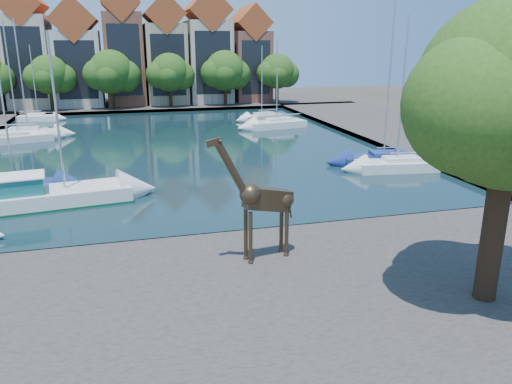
# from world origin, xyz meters

# --- Properties ---
(ground) EXTENTS (160.00, 160.00, 0.00)m
(ground) POSITION_xyz_m (0.00, 0.00, 0.00)
(ground) COLOR #38332B
(ground) RESTS_ON ground
(water_basin) EXTENTS (38.00, 50.00, 0.08)m
(water_basin) POSITION_xyz_m (0.00, 24.00, 0.04)
(water_basin) COLOR black
(water_basin) RESTS_ON ground
(near_quay) EXTENTS (50.00, 14.00, 0.50)m
(near_quay) POSITION_xyz_m (0.00, -7.00, 0.25)
(near_quay) COLOR #433E3A
(near_quay) RESTS_ON ground
(far_quay) EXTENTS (60.00, 16.00, 0.50)m
(far_quay) POSITION_xyz_m (0.00, 56.00, 0.25)
(far_quay) COLOR #433E3A
(far_quay) RESTS_ON ground
(right_quay) EXTENTS (14.00, 52.00, 0.50)m
(right_quay) POSITION_xyz_m (25.00, 24.00, 0.25)
(right_quay) COLOR #433E3A
(right_quay) RESTS_ON ground
(townhouse_west_mid) EXTENTS (5.94, 9.18, 16.79)m
(townhouse_west_mid) POSITION_xyz_m (-17.00, 55.99, 8.23)
(townhouse_west_mid) COLOR beige
(townhouse_west_mid) RESTS_ON far_quay
(townhouse_west_inner) EXTENTS (6.43, 9.18, 15.15)m
(townhouse_west_inner) POSITION_xyz_m (-10.50, 55.99, 7.35)
(townhouse_west_inner) COLOR beige
(townhouse_west_inner) RESTS_ON far_quay
(townhouse_center) EXTENTS (5.44, 9.18, 16.93)m
(townhouse_center) POSITION_xyz_m (-4.00, 55.99, 8.36)
(townhouse_center) COLOR brown
(townhouse_center) RESTS_ON far_quay
(townhouse_east_inner) EXTENTS (5.94, 9.18, 15.79)m
(townhouse_east_inner) POSITION_xyz_m (2.00, 55.99, 7.73)
(townhouse_east_inner) COLOR tan
(townhouse_east_inner) RESTS_ON far_quay
(townhouse_east_mid) EXTENTS (6.43, 9.18, 16.65)m
(townhouse_east_mid) POSITION_xyz_m (8.50, 55.99, 8.10)
(townhouse_east_mid) COLOR #BDB3A1
(townhouse_east_mid) RESTS_ON far_quay
(townhouse_east_end) EXTENTS (5.44, 9.18, 14.43)m
(townhouse_east_end) POSITION_xyz_m (15.00, 55.99, 7.11)
(townhouse_east_end) COLOR brown
(townhouse_east_end) RESTS_ON far_quay
(far_tree_west) EXTENTS (6.76, 5.20, 7.36)m
(far_tree_west) POSITION_xyz_m (-13.91, 50.49, 5.08)
(far_tree_west) COLOR #332114
(far_tree_west) RESTS_ON far_quay
(far_tree_mid_west) EXTENTS (7.80, 6.00, 8.00)m
(far_tree_mid_west) POSITION_xyz_m (-5.89, 50.49, 5.29)
(far_tree_mid_west) COLOR #332114
(far_tree_mid_west) RESTS_ON far_quay
(far_tree_mid_east) EXTENTS (7.02, 5.40, 7.52)m
(far_tree_mid_east) POSITION_xyz_m (2.10, 50.49, 5.13)
(far_tree_mid_east) COLOR #332114
(far_tree_mid_east) RESTS_ON far_quay
(far_tree_east) EXTENTS (7.54, 5.80, 7.84)m
(far_tree_east) POSITION_xyz_m (10.11, 50.49, 5.24)
(far_tree_east) COLOR #332114
(far_tree_east) RESTS_ON far_quay
(far_tree_far_east) EXTENTS (6.76, 5.20, 7.36)m
(far_tree_far_east) POSITION_xyz_m (18.09, 50.49, 5.08)
(far_tree_far_east) COLOR #332114
(far_tree_far_east) RESTS_ON far_quay
(giraffe_statue) EXTENTS (3.83, 1.13, 5.48)m
(giraffe_statue) POSITION_xyz_m (0.49, -3.56, 3.19)
(giraffe_statue) COLOR #3A2C1D
(giraffe_statue) RESTS_ON near_quay
(motorsailer) EXTENTS (10.20, 4.22, 10.03)m
(motorsailer) POSITION_xyz_m (-10.05, 7.95, 0.85)
(motorsailer) COLOR silver
(motorsailer) RESTS_ON water_basin
(sailboat_left_b) EXTENTS (7.78, 4.61, 10.37)m
(sailboat_left_b) POSITION_xyz_m (-12.00, 11.42, 0.61)
(sailboat_left_b) COLOR navy
(sailboat_left_b) RESTS_ON water_basin
(sailboat_left_c) EXTENTS (6.55, 3.67, 11.33)m
(sailboat_left_c) POSITION_xyz_m (-14.86, 29.85, 0.63)
(sailboat_left_c) COLOR silver
(sailboat_left_c) RESTS_ON water_basin
(sailboat_left_d) EXTENTS (6.34, 2.28, 11.64)m
(sailboat_left_d) POSITION_xyz_m (-14.27, 31.77, 0.69)
(sailboat_left_d) COLOR white
(sailboat_left_d) RESTS_ON water_basin
(sailboat_left_e) EXTENTS (4.93, 2.35, 9.07)m
(sailboat_left_e) POSITION_xyz_m (-15.00, 44.00, 0.61)
(sailboat_left_e) COLOR white
(sailboat_left_e) RESTS_ON water_basin
(sailboat_right_a) EXTENTS (6.29, 2.84, 11.24)m
(sailboat_right_a) POSITION_xyz_m (15.00, 10.13, 0.67)
(sailboat_right_a) COLOR silver
(sailboat_right_a) RESTS_ON water_basin
(sailboat_right_b) EXTENTS (6.83, 3.37, 13.35)m
(sailboat_right_b) POSITION_xyz_m (15.00, 12.15, 0.68)
(sailboat_right_b) COLOR navy
(sailboat_right_b) RESTS_ON water_basin
(sailboat_right_c) EXTENTS (7.01, 3.46, 9.73)m
(sailboat_right_c) POSITION_xyz_m (12.00, 31.30, 0.67)
(sailboat_right_c) COLOR silver
(sailboat_right_c) RESTS_ON water_basin
(sailboat_right_d) EXTENTS (5.67, 3.53, 9.00)m
(sailboat_right_d) POSITION_xyz_m (12.00, 37.56, 0.58)
(sailboat_right_d) COLOR silver
(sailboat_right_d) RESTS_ON water_basin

